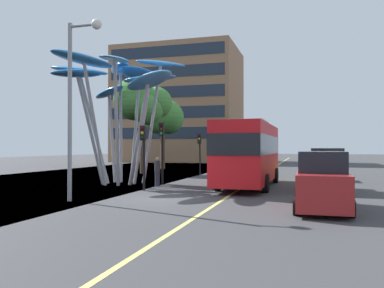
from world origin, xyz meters
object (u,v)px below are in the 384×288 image
object	(u,v)px
leaf_sculpture	(118,80)
street_lamp	(77,86)
car_parked_near	(322,183)
car_parked_mid	(327,171)
red_bus	(249,151)
traffic_light_kerb_far	(162,140)
car_parked_far	(314,167)
traffic_light_kerb_near	(143,143)
traffic_light_island_mid	(200,145)
traffic_light_opposite	(211,145)
pedestrian	(157,171)

from	to	relation	value
leaf_sculpture	street_lamp	bearing A→B (deg)	-75.70
street_lamp	leaf_sculpture	bearing A→B (deg)	104.30
car_parked_near	car_parked_mid	size ratio (longest dim) A/B	1.09
red_bus	car_parked_mid	size ratio (longest dim) A/B	2.35
traffic_light_kerb_far	car_parked_far	distance (m)	11.03
traffic_light_kerb_near	car_parked_mid	size ratio (longest dim) A/B	0.83
traffic_light_island_mid	car_parked_near	bearing A→B (deg)	-60.53
traffic_light_opposite	car_parked_near	world-z (taller)	traffic_light_opposite
car_parked_near	traffic_light_opposite	bearing A→B (deg)	113.76
pedestrian	traffic_light_island_mid	bearing A→B (deg)	89.46
red_bus	leaf_sculpture	world-z (taller)	leaf_sculpture
pedestrian	traffic_light_kerb_near	bearing A→B (deg)	-89.30
car_parked_near	car_parked_far	xyz separation A→B (m)	(-0.04, 13.78, -0.08)
red_bus	traffic_light_kerb_far	bearing A→B (deg)	176.63
pedestrian	traffic_light_kerb_far	bearing A→B (deg)	100.72
traffic_light_kerb_near	car_parked_near	bearing A→B (deg)	-25.89
traffic_light_island_mid	red_bus	bearing A→B (deg)	-57.24
leaf_sculpture	pedestrian	world-z (taller)	leaf_sculpture
leaf_sculpture	street_lamp	size ratio (longest dim) A/B	1.25
traffic_light_opposite	car_parked_near	xyz separation A→B (m)	(9.13, -20.73, -1.54)
traffic_light_opposite	street_lamp	bearing A→B (deg)	-92.23
car_parked_near	red_bus	bearing A→B (deg)	115.81
traffic_light_kerb_near	traffic_light_opposite	bearing A→B (deg)	90.56
street_lamp	traffic_light_kerb_far	bearing A→B (deg)	85.55
traffic_light_island_mid	car_parked_mid	size ratio (longest dim) A/B	0.81
pedestrian	car_parked_near	bearing A→B (deg)	-35.81
traffic_light_kerb_far	red_bus	bearing A→B (deg)	-3.37
traffic_light_island_mid	pedestrian	xyz separation A→B (m)	(-0.09, -9.27, -1.59)
traffic_light_kerb_near	leaf_sculpture	bearing A→B (deg)	136.57
leaf_sculpture	car_parked_mid	distance (m)	13.55
traffic_light_kerb_near	pedestrian	distance (m)	2.70
traffic_light_kerb_near	street_lamp	world-z (taller)	street_lamp
red_bus	traffic_light_opposite	xyz separation A→B (m)	(-5.39, 13.01, 0.45)
traffic_light_kerb_far	traffic_light_opposite	bearing A→B (deg)	89.26
traffic_light_opposite	pedestrian	size ratio (longest dim) A/B	2.03
red_bus	car_parked_near	distance (m)	8.66
car_parked_far	leaf_sculpture	bearing A→B (deg)	-150.69
car_parked_far	pedestrian	size ratio (longest dim) A/B	2.32
leaf_sculpture	traffic_light_opposite	xyz separation A→B (m)	(2.77, 13.61, -3.98)
traffic_light_island_mid	leaf_sculpture	bearing A→B (deg)	-109.09
leaf_sculpture	traffic_light_island_mid	xyz separation A→B (m)	(2.99, 8.64, -4.07)
red_bus	car_parked_far	xyz separation A→B (m)	(3.70, 6.05, -1.18)
traffic_light_kerb_near	street_lamp	size ratio (longest dim) A/B	0.45
red_bus	street_lamp	size ratio (longest dim) A/B	1.27
leaf_sculpture	traffic_light_opposite	size ratio (longest dim) A/B	2.74
leaf_sculpture	car_parked_near	size ratio (longest dim) A/B	2.12
red_bus	street_lamp	bearing A→B (deg)	-127.11
traffic_light_island_mid	street_lamp	distance (m)	16.46
traffic_light_kerb_far	traffic_light_opposite	xyz separation A→B (m)	(0.16, 12.68, -0.22)
car_parked_near	street_lamp	xyz separation A→B (m)	(-9.95, -0.49, 3.90)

